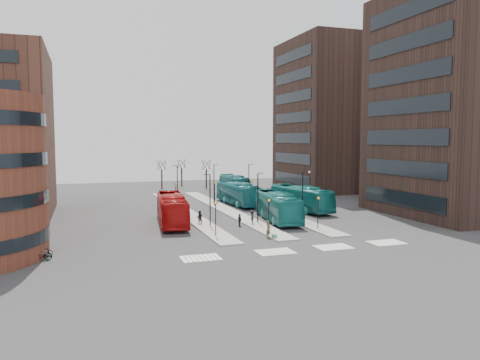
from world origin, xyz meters
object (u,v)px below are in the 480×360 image
object	(u,v)px
teal_bus_c	(301,198)
commuter_b	(240,220)
teal_bus_b	(238,194)
red_bus	(172,209)
teal_bus_d	(234,184)
bicycle_near	(41,257)
traveller	(268,229)
bicycle_mid	(41,254)
commuter_a	(199,218)
teal_bus_a	(277,206)
commuter_c	(252,217)
bicycle_far	(43,252)
suitcase	(274,237)

from	to	relation	value
teal_bus_c	commuter_b	world-z (taller)	teal_bus_c
teal_bus_b	red_bus	bearing A→B (deg)	-136.19
teal_bus_d	bicycle_near	distance (m)	54.25
traveller	bicycle_mid	world-z (taller)	traveller
red_bus	bicycle_near	world-z (taller)	red_bus
commuter_a	bicycle_mid	distance (m)	20.49
teal_bus_a	commuter_c	world-z (taller)	teal_bus_a
teal_bus_c	commuter_b	xyz separation A→B (m)	(-12.31, -8.95, -1.03)
bicycle_mid	bicycle_far	world-z (taller)	bicycle_mid
commuter_b	bicycle_mid	world-z (taller)	commuter_b
bicycle_mid	bicycle_far	distance (m)	1.33
teal_bus_b	teal_bus_d	bearing A→B (deg)	71.58
teal_bus_d	bicycle_far	xyz separation A→B (m)	(-31.30, -42.48, -1.23)
suitcase	bicycle_mid	bearing A→B (deg)	172.79
bicycle_far	red_bus	bearing A→B (deg)	-48.44
teal_bus_d	commuter_b	distance (m)	36.02
bicycle_far	commuter_c	bearing A→B (deg)	-69.12
suitcase	bicycle_far	xyz separation A→B (m)	(-22.02, -0.14, 0.18)
red_bus	bicycle_mid	distance (m)	19.14
teal_bus_a	commuter_c	xyz separation A→B (m)	(-4.07, -1.69, -0.92)
suitcase	teal_bus_c	xyz separation A→B (m)	(11.18, 16.81, 1.53)
traveller	commuter_a	xyz separation A→B (m)	(-4.98, 9.74, -0.07)
teal_bus_b	bicycle_near	bearing A→B (deg)	-136.59
traveller	bicycle_near	world-z (taller)	traveller
suitcase	traveller	size ratio (longest dim) A/B	0.28
teal_bus_b	commuter_a	xyz separation A→B (m)	(-9.84, -14.98, -0.90)
bicycle_near	bicycle_far	bearing A→B (deg)	-17.96
commuter_b	commuter_a	bearing A→B (deg)	51.64
teal_bus_c	commuter_a	distance (m)	17.74
bicycle_near	suitcase	bearing A→B (deg)	-102.87
teal_bus_b	teal_bus_a	bearing A→B (deg)	-91.74
teal_bus_c	traveller	bearing A→B (deg)	-132.42
teal_bus_b	traveller	world-z (taller)	teal_bus_b
suitcase	commuter_c	distance (m)	8.54
commuter_a	bicycle_mid	world-z (taller)	commuter_a
teal_bus_d	bicycle_far	size ratio (longest dim) A/B	7.20
commuter_b	bicycle_mid	size ratio (longest dim) A/B	0.87
commuter_b	teal_bus_d	bearing A→B (deg)	-23.51
bicycle_mid	suitcase	bearing A→B (deg)	-70.90
teal_bus_c	bicycle_far	xyz separation A→B (m)	(-33.20, -16.95, -1.35)
teal_bus_d	commuter_c	size ratio (longest dim) A/B	6.82
suitcase	red_bus	size ratio (longest dim) A/B	0.04
red_bus	commuter_b	bearing A→B (deg)	-22.84
red_bus	commuter_c	bearing A→B (deg)	-14.43
teal_bus_b	bicycle_near	xyz separation A→B (m)	(-26.50, -27.41, -1.34)
teal_bus_a	teal_bus_b	size ratio (longest dim) A/B	1.03
bicycle_far	suitcase	bearing A→B (deg)	-89.64
commuter_a	bicycle_near	xyz separation A→B (m)	(-16.66, -12.43, -0.44)
red_bus	teal_bus_a	distance (m)	13.22
red_bus	teal_bus_d	bearing A→B (deg)	66.18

